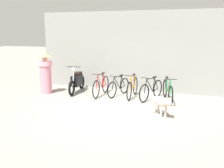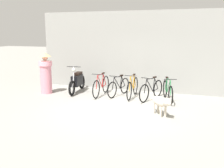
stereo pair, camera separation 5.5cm
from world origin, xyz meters
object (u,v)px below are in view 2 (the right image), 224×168
(bicycle_1, at_px, (119,87))
(stray_dog, at_px, (161,102))
(bicycle_4, at_px, (168,91))
(person_in_robes, at_px, (46,72))
(bicycle_0, at_px, (101,86))
(bicycle_3, at_px, (151,90))
(bicycle_2, at_px, (133,88))
(motorcycle, at_px, (77,81))

(bicycle_1, relative_size, stray_dog, 1.62)
(bicycle_4, distance_m, person_in_robes, 4.95)
(person_in_robes, bearing_deg, stray_dog, 157.64)
(bicycle_0, bearing_deg, stray_dog, 54.91)
(bicycle_3, xyz_separation_m, person_in_robes, (-4.30, -0.40, 0.51))
(bicycle_2, height_order, stray_dog, bicycle_2)
(motorcycle, distance_m, stray_dog, 4.33)
(bicycle_0, relative_size, bicycle_3, 1.08)
(bicycle_1, distance_m, motorcycle, 1.84)
(bicycle_4, relative_size, person_in_robes, 0.99)
(bicycle_0, bearing_deg, bicycle_4, 90.11)
(bicycle_0, height_order, bicycle_3, bicycle_0)
(bicycle_3, xyz_separation_m, bicycle_4, (0.60, 0.06, -0.00))
(bicycle_0, bearing_deg, person_in_robes, -80.18)
(bicycle_1, xyz_separation_m, bicycle_3, (1.35, -0.19, 0.01))
(bicycle_1, xyz_separation_m, person_in_robes, (-2.96, -0.59, 0.52))
(bicycle_0, distance_m, bicycle_2, 1.27)
(bicycle_2, relative_size, motorcycle, 0.91)
(bicycle_4, bearing_deg, stray_dog, -16.95)
(bicycle_0, relative_size, person_in_robes, 1.04)
(bicycle_1, height_order, motorcycle, motorcycle)
(bicycle_0, distance_m, motorcycle, 1.17)
(person_in_robes, bearing_deg, bicycle_0, -175.93)
(person_in_robes, bearing_deg, bicycle_1, -175.13)
(person_in_robes, bearing_deg, bicycle_4, 178.90)
(stray_dog, height_order, person_in_robes, person_in_robes)
(bicycle_3, relative_size, bicycle_4, 0.97)
(bicycle_2, bearing_deg, bicycle_3, 78.17)
(bicycle_0, xyz_separation_m, stray_dog, (2.68, -1.83, 0.05))
(motorcycle, xyz_separation_m, stray_dog, (3.84, -2.00, -0.03))
(bicycle_2, height_order, motorcycle, motorcycle)
(bicycle_0, relative_size, bicycle_4, 1.06)
(motorcycle, height_order, person_in_robes, person_in_robes)
(bicycle_0, distance_m, bicycle_4, 2.63)
(bicycle_2, distance_m, motorcycle, 2.42)
(motorcycle, bearing_deg, bicycle_3, 78.64)
(bicycle_0, height_order, stray_dog, bicycle_0)
(stray_dog, bearing_deg, bicycle_4, 141.61)
(bicycle_2, xyz_separation_m, motorcycle, (-2.42, 0.05, 0.08))
(bicycle_1, bearing_deg, bicycle_3, 95.33)
(bicycle_4, height_order, stray_dog, bicycle_4)
(bicycle_3, height_order, bicycle_4, same)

